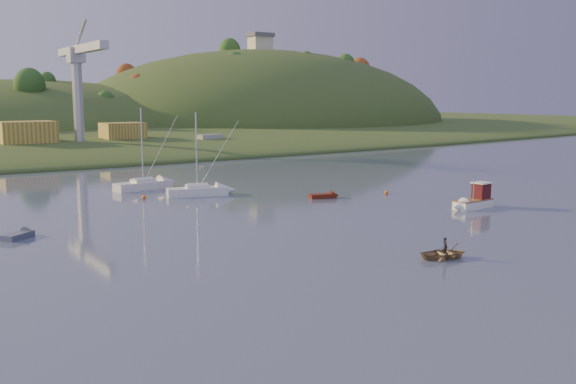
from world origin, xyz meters
TOP-DOWN VIEW (x-y plane):
  - shore_slope at (0.00, 165.00)m, footprint 640.00×150.00m
  - hill_center at (10.00, 210.00)m, footprint 140.00×120.00m
  - hill_right at (95.00, 195.00)m, footprint 150.00×130.00m
  - hilltop_house at (95.00, 195.00)m, footprint 9.00×7.00m
  - hillside_trees at (0.00, 185.00)m, footprint 280.00×50.00m
  - wharf at (5.00, 122.00)m, footprint 42.00×16.00m
  - shed_west at (-8.00, 123.00)m, footprint 11.00×8.00m
  - shed_east at (13.00, 124.00)m, footprint 9.00×7.00m
  - dock_crane at (2.00, 118.39)m, footprint 3.20×28.00m
  - fishing_boat at (17.08, 27.89)m, footprint 5.94×2.12m
  - sailboat_near at (-7.11, 62.46)m, footprint 8.08×3.48m
  - sailboat_far at (-3.59, 53.55)m, footprint 7.81×4.22m
  - canoe at (-2.24, 14.40)m, footprint 4.24×3.56m
  - paddler at (-2.24, 14.40)m, footprint 0.47×0.58m
  - red_tender at (8.81, 42.90)m, footprint 3.98×2.32m
  - grey_dinghy at (-27.08, 40.68)m, footprint 3.44×3.00m
  - work_vessel at (30.83, 115.71)m, footprint 14.39×6.83m
  - buoy_1 at (16.64, 40.89)m, footprint 0.50×0.50m
  - buoy_3 at (-10.15, 54.77)m, footprint 0.50×0.50m

SIDE VIEW (x-z plane):
  - shore_slope at x=0.00m, z-range -3.50..3.50m
  - hill_center at x=10.00m, z-range -18.00..18.00m
  - hill_right at x=95.00m, z-range -30.00..30.00m
  - hillside_trees at x=0.00m, z-range -16.00..16.00m
  - buoy_1 at x=16.64m, z-range 0.00..0.50m
  - buoy_3 at x=-10.15m, z-range 0.00..0.50m
  - grey_dinghy at x=-27.08m, z-range -0.37..0.88m
  - red_tender at x=8.81m, z-range -0.37..0.91m
  - canoe at x=-2.24m, z-range 0.00..0.75m
  - sailboat_far at x=-3.59m, z-range -4.50..5.88m
  - paddler at x=-2.24m, z-range 0.00..1.39m
  - sailboat_near at x=-7.11m, z-range -4.71..6.13m
  - fishing_boat at x=17.08m, z-range -1.04..2.70m
  - wharf at x=5.00m, z-range 0.00..2.40m
  - work_vessel at x=30.83m, z-range -0.51..3.05m
  - shed_east at x=13.00m, z-range 2.40..6.40m
  - shed_west at x=-8.00m, z-range 2.40..7.20m
  - dock_crane at x=2.00m, z-range 7.02..27.32m
  - hilltop_house at x=95.00m, z-range 30.18..36.63m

